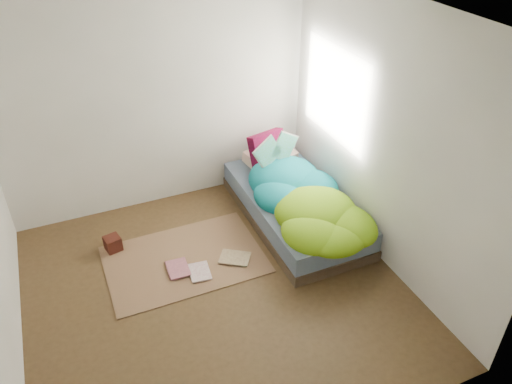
# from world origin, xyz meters

# --- Properties ---
(ground) EXTENTS (3.50, 3.50, 0.00)m
(ground) POSITION_xyz_m (0.00, 0.00, 0.00)
(ground) COLOR #44301A
(ground) RESTS_ON ground
(room_walls) EXTENTS (3.54, 3.54, 2.62)m
(room_walls) POSITION_xyz_m (0.01, 0.01, 1.63)
(room_walls) COLOR silver
(room_walls) RESTS_ON ground
(bed) EXTENTS (1.00, 2.00, 0.34)m
(bed) POSITION_xyz_m (1.22, 0.72, 0.17)
(bed) COLOR #392B1F
(bed) RESTS_ON ground
(duvet) EXTENTS (0.96, 1.84, 0.34)m
(duvet) POSITION_xyz_m (1.22, 0.50, 0.51)
(duvet) COLOR #087480
(duvet) RESTS_ON bed
(rug) EXTENTS (1.60, 1.10, 0.01)m
(rug) POSITION_xyz_m (-0.15, 0.55, 0.01)
(rug) COLOR brown
(rug) RESTS_ON ground
(pillow_floral) EXTENTS (0.68, 0.52, 0.13)m
(pillow_floral) POSITION_xyz_m (1.28, 1.51, 0.41)
(pillow_floral) COLOR white
(pillow_floral) RESTS_ON bed
(pillow_magenta) EXTENTS (0.47, 0.24, 0.45)m
(pillow_magenta) POSITION_xyz_m (1.20, 1.41, 0.56)
(pillow_magenta) COLOR #450425
(pillow_magenta) RESTS_ON bed
(open_book) EXTENTS (0.52, 0.22, 0.31)m
(open_book) POSITION_xyz_m (1.16, 1.11, 0.83)
(open_book) COLOR #2E8E33
(open_book) RESTS_ON duvet
(wooden_box) EXTENTS (0.19, 0.19, 0.16)m
(wooden_box) POSITION_xyz_m (-0.80, 1.00, 0.09)
(wooden_box) COLOR #340C0B
(wooden_box) RESTS_ON rug
(floor_book_a) EXTENTS (0.23, 0.30, 0.02)m
(floor_book_a) POSITION_xyz_m (-0.17, 0.30, 0.02)
(floor_book_a) COLOR white
(floor_book_a) RESTS_ON rug
(floor_book_b) EXTENTS (0.23, 0.30, 0.03)m
(floor_book_b) POSITION_xyz_m (-0.36, 0.42, 0.03)
(floor_book_b) COLOR #C16F74
(floor_book_b) RESTS_ON rug
(floor_book_c) EXTENTS (0.38, 0.36, 0.02)m
(floor_book_c) POSITION_xyz_m (0.27, 0.25, 0.02)
(floor_book_c) COLOR tan
(floor_book_c) RESTS_ON rug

